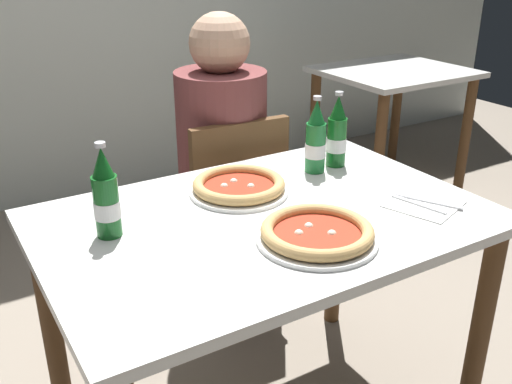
# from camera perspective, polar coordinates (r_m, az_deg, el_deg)

# --- Properties ---
(dining_table_main) EXTENTS (1.20, 0.80, 0.75)m
(dining_table_main) POSITION_cam_1_polar(r_m,az_deg,el_deg) (1.63, 0.92, -5.90)
(dining_table_main) COLOR silver
(dining_table_main) RESTS_ON ground_plane
(chair_behind_table) EXTENTS (0.42, 0.42, 0.85)m
(chair_behind_table) POSITION_cam_1_polar(r_m,az_deg,el_deg) (2.27, -2.71, -1.42)
(chair_behind_table) COLOR brown
(chair_behind_table) RESTS_ON ground_plane
(diner_seated) EXTENTS (0.34, 0.34, 1.21)m
(diner_seated) POSITION_cam_1_polar(r_m,az_deg,el_deg) (2.27, -3.28, 1.40)
(diner_seated) COLOR #2D3342
(diner_seated) RESTS_ON ground_plane
(dining_table_background) EXTENTS (0.80, 0.70, 0.75)m
(dining_table_background) POSITION_cam_1_polar(r_m,az_deg,el_deg) (3.55, 13.19, 9.15)
(dining_table_background) COLOR silver
(dining_table_background) RESTS_ON ground_plane
(pizza_margherita_near) EXTENTS (0.30, 0.30, 0.04)m
(pizza_margherita_near) POSITION_cam_1_polar(r_m,az_deg,el_deg) (1.45, 6.01, -4.06)
(pizza_margherita_near) COLOR white
(pizza_margherita_near) RESTS_ON dining_table_main
(pizza_marinara_far) EXTENTS (0.29, 0.29, 0.04)m
(pizza_marinara_far) POSITION_cam_1_polar(r_m,az_deg,el_deg) (1.71, -1.69, 0.56)
(pizza_marinara_far) COLOR white
(pizza_marinara_far) RESTS_ON dining_table_main
(beer_bottle_left) EXTENTS (0.07, 0.07, 0.25)m
(beer_bottle_left) POSITION_cam_1_polar(r_m,az_deg,el_deg) (1.91, 7.93, 5.56)
(beer_bottle_left) COLOR #14591E
(beer_bottle_left) RESTS_ON dining_table_main
(beer_bottle_center) EXTENTS (0.07, 0.07, 0.25)m
(beer_bottle_center) POSITION_cam_1_polar(r_m,az_deg,el_deg) (1.85, 5.87, 5.04)
(beer_bottle_center) COLOR #196B2D
(beer_bottle_center) RESTS_ON dining_table_main
(beer_bottle_right) EXTENTS (0.07, 0.07, 0.25)m
(beer_bottle_right) POSITION_cam_1_polar(r_m,az_deg,el_deg) (1.48, -14.51, -0.53)
(beer_bottle_right) COLOR #14591E
(beer_bottle_right) RESTS_ON dining_table_main
(napkin_with_cutlery) EXTENTS (0.23, 0.23, 0.01)m
(napkin_with_cutlery) POSITION_cam_1_polar(r_m,az_deg,el_deg) (1.70, 16.11, -1.13)
(napkin_with_cutlery) COLOR white
(napkin_with_cutlery) RESTS_ON dining_table_main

